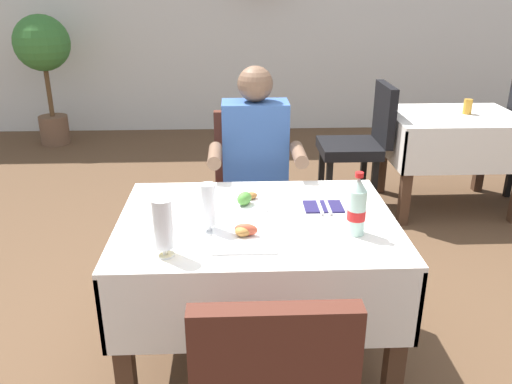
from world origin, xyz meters
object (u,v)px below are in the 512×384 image
(beer_glass_left, at_px, (208,207))
(potted_plant_corner, at_px, (44,55))
(chair_far_diner_seat, at_px, (251,187))
(seated_diner_far, at_px, (256,168))
(background_table_tumbler, at_px, (468,107))
(plate_near_camera, at_px, (244,236))
(beer_glass_middle, at_px, (163,227))
(napkin_cutlery_set, at_px, (323,206))
(main_dining_table, at_px, (257,254))
(background_chair_left, at_px, (361,140))
(plate_far_diner, at_px, (241,200))
(cola_bottle_primary, at_px, (357,208))
(background_dining_table, at_px, (451,139))

(beer_glass_left, height_order, potted_plant_corner, potted_plant_corner)
(chair_far_diner_seat, xyz_separation_m, beer_glass_left, (-0.20, -0.94, 0.29))
(beer_glass_left, bearing_deg, potted_plant_corner, 116.28)
(chair_far_diner_seat, bearing_deg, seated_diner_far, -77.58)
(seated_diner_far, relative_size, background_table_tumbler, 11.45)
(plate_near_camera, xyz_separation_m, potted_plant_corner, (-2.00, 3.84, 0.19))
(beer_glass_middle, distance_m, napkin_cutlery_set, 0.77)
(main_dining_table, relative_size, background_table_tumbler, 10.62)
(background_chair_left, bearing_deg, potted_plant_corner, 147.32)
(main_dining_table, relative_size, chair_far_diner_seat, 1.20)
(plate_far_diner, bearing_deg, background_table_tumbler, 43.41)
(chair_far_diner_seat, relative_size, background_chair_left, 1.00)
(napkin_cutlery_set, bearing_deg, cola_bottle_primary, -72.05)
(napkin_cutlery_set, relative_size, potted_plant_corner, 0.14)
(plate_far_diner, relative_size, beer_glass_left, 1.20)
(background_table_tumbler, bearing_deg, potted_plant_corner, 153.45)
(cola_bottle_primary, distance_m, napkin_cutlery_set, 0.29)
(beer_glass_middle, xyz_separation_m, background_chair_left, (1.22, 2.08, -0.30))
(background_chair_left, height_order, potted_plant_corner, potted_plant_corner)
(seated_diner_far, bearing_deg, potted_plant_corner, 125.37)
(cola_bottle_primary, relative_size, background_table_tumbler, 2.35)
(plate_near_camera, bearing_deg, background_chair_left, 64.74)
(main_dining_table, height_order, potted_plant_corner, potted_plant_corner)
(plate_near_camera, relative_size, cola_bottle_primary, 0.95)
(napkin_cutlery_set, bearing_deg, plate_near_camera, -140.66)
(main_dining_table, bearing_deg, seated_diner_far, 88.09)
(seated_diner_far, height_order, background_table_tumbler, seated_diner_far)
(beer_glass_middle, relative_size, potted_plant_corner, 0.16)
(plate_near_camera, relative_size, napkin_cutlery_set, 1.29)
(chair_far_diner_seat, relative_size, potted_plant_corner, 0.71)
(main_dining_table, xyz_separation_m, cola_bottle_primary, (0.38, -0.16, 0.28))
(chair_far_diner_seat, distance_m, napkin_cutlery_set, 0.81)
(main_dining_table, height_order, cola_bottle_primary, cola_bottle_primary)
(beer_glass_left, xyz_separation_m, potted_plant_corner, (-1.86, 3.77, 0.10))
(background_dining_table, bearing_deg, plate_near_camera, -129.44)
(chair_far_diner_seat, xyz_separation_m, background_dining_table, (1.56, 0.95, -0.00))
(main_dining_table, relative_size, cola_bottle_primary, 4.52)
(background_dining_table, bearing_deg, main_dining_table, -131.26)
(plate_near_camera, height_order, background_dining_table, plate_near_camera)
(seated_diner_far, distance_m, cola_bottle_primary, 0.96)
(chair_far_diner_seat, height_order, napkin_cutlery_set, chair_far_diner_seat)
(plate_far_diner, bearing_deg, beer_glass_middle, -121.23)
(chair_far_diner_seat, xyz_separation_m, background_chair_left, (0.87, 0.95, 0.00))
(seated_diner_far, bearing_deg, plate_far_diner, -99.02)
(main_dining_table, relative_size, background_dining_table, 1.22)
(main_dining_table, bearing_deg, beer_glass_middle, -138.96)
(main_dining_table, height_order, plate_near_camera, plate_near_camera)
(main_dining_table, bearing_deg, potted_plant_corner, 119.40)
(chair_far_diner_seat, height_order, background_table_tumbler, chair_far_diner_seat)
(seated_diner_far, bearing_deg, chair_far_diner_seat, 102.42)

